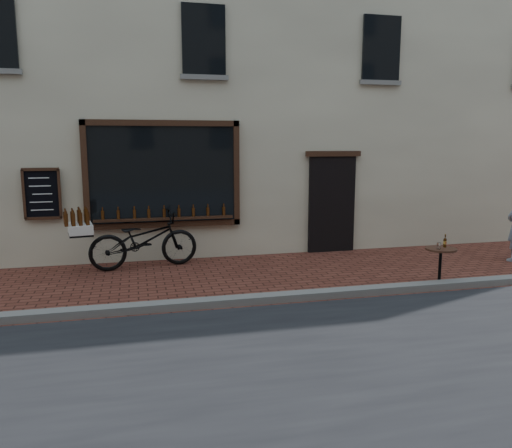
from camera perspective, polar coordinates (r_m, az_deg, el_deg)
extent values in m
plane|color=#55261B|center=(8.03, 5.15, -9.02)|extent=(90.00, 90.00, 0.00)
cube|color=slate|center=(8.19, 4.70, -8.20)|extent=(90.00, 0.25, 0.12)
cube|color=beige|center=(14.14, -3.52, 19.44)|extent=(28.00, 6.00, 10.00)
cube|color=black|center=(10.69, -10.54, 5.59)|extent=(3.00, 0.06, 2.00)
cube|color=black|center=(10.66, -10.71, 11.28)|extent=(3.24, 0.10, 0.12)
cube|color=black|center=(10.79, -10.37, -0.04)|extent=(3.24, 0.10, 0.12)
cube|color=black|center=(10.70, -18.94, 5.25)|extent=(0.12, 0.10, 2.24)
cube|color=black|center=(10.87, -2.26, 5.80)|extent=(0.12, 0.10, 2.24)
cube|color=black|center=(10.72, -10.37, 0.61)|extent=(2.90, 0.16, 0.05)
cube|color=black|center=(11.62, 8.64, 2.22)|extent=(1.10, 0.10, 2.20)
cube|color=black|center=(11.50, 8.84, 7.94)|extent=(1.30, 0.10, 0.12)
cube|color=black|center=(10.85, -23.26, 3.18)|extent=(0.62, 0.04, 0.92)
cylinder|color=#3D1C07|center=(10.71, -17.08, 0.98)|extent=(0.06, 0.06, 0.19)
cylinder|color=#3D1C07|center=(10.70, -15.41, 1.05)|extent=(0.06, 0.06, 0.19)
cylinder|color=#3D1C07|center=(10.69, -13.74, 1.11)|extent=(0.06, 0.06, 0.19)
cylinder|color=#3D1C07|center=(10.69, -12.06, 1.18)|extent=(0.06, 0.06, 0.19)
cylinder|color=#3D1C07|center=(10.71, -10.39, 1.24)|extent=(0.06, 0.06, 0.19)
cylinder|color=#3D1C07|center=(10.73, -8.73, 1.30)|extent=(0.06, 0.06, 0.19)
cylinder|color=#3D1C07|center=(10.76, -7.07, 1.36)|extent=(0.06, 0.06, 0.19)
cylinder|color=#3D1C07|center=(10.80, -5.42, 1.42)|extent=(0.06, 0.06, 0.19)
cylinder|color=#3D1C07|center=(10.84, -3.79, 1.48)|extent=(0.06, 0.06, 0.19)
cube|color=black|center=(10.96, -6.00, 20.23)|extent=(0.90, 0.06, 1.40)
cube|color=black|center=(12.17, 14.15, 18.92)|extent=(0.90, 0.06, 1.40)
imported|color=black|center=(10.31, -12.68, -1.80)|extent=(2.26, 1.11, 1.14)
cube|color=black|center=(10.13, -19.41, -1.08)|extent=(0.52, 0.67, 0.04)
cube|color=silver|center=(10.11, -19.44, -0.48)|extent=(0.53, 0.69, 0.18)
cylinder|color=#3D1C07|center=(9.86, -18.68, 0.55)|extent=(0.07, 0.07, 0.24)
cylinder|color=#3D1C07|center=(9.86, -19.42, 0.51)|extent=(0.07, 0.07, 0.24)
cylinder|color=#3D1C07|center=(9.85, -20.15, 0.46)|extent=(0.07, 0.07, 0.24)
cylinder|color=#3D1C07|center=(9.84, -20.88, 0.41)|extent=(0.07, 0.07, 0.24)
cylinder|color=#3D1C07|center=(10.01, -18.76, 0.67)|extent=(0.07, 0.07, 0.24)
cylinder|color=#3D1C07|center=(10.01, -19.48, 0.63)|extent=(0.07, 0.07, 0.24)
cylinder|color=#3D1C07|center=(10.00, -20.20, 0.58)|extent=(0.07, 0.07, 0.24)
cylinder|color=#3D1C07|center=(9.99, -20.92, 0.54)|extent=(0.07, 0.07, 0.24)
cylinder|color=#3D1C07|center=(10.16, -18.83, 0.79)|extent=(0.07, 0.07, 0.24)
cylinder|color=#3D1C07|center=(10.16, -19.54, 0.75)|extent=(0.07, 0.07, 0.24)
cylinder|color=#3D1C07|center=(10.15, -20.25, 0.70)|extent=(0.07, 0.07, 0.24)
cylinder|color=#3D1C07|center=(10.14, -20.96, 0.66)|extent=(0.07, 0.07, 0.24)
cylinder|color=#3D1C07|center=(10.31, -18.89, 0.91)|extent=(0.07, 0.07, 0.24)
cylinder|color=#3D1C07|center=(10.31, -19.59, 0.86)|extent=(0.07, 0.07, 0.24)
cylinder|color=black|center=(9.50, 20.16, -6.57)|extent=(0.39, 0.39, 0.03)
cylinder|color=black|center=(9.42, 20.27, -4.67)|extent=(0.05, 0.05, 0.62)
cylinder|color=#331A11|center=(9.35, 20.39, -2.71)|extent=(0.53, 0.53, 0.04)
cylinder|color=gold|center=(9.43, 20.78, -2.00)|extent=(0.06, 0.06, 0.05)
cylinder|color=white|center=(9.23, 20.17, -2.36)|extent=(0.07, 0.07, 0.12)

